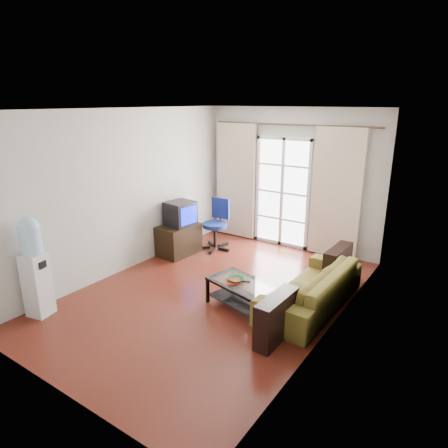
# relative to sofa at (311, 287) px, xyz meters

# --- Properties ---
(floor) EXTENTS (5.20, 5.20, 0.00)m
(floor) POSITION_rel_sofa_xyz_m (-1.37, -0.47, -0.29)
(floor) COLOR maroon
(floor) RESTS_ON ground
(ceiling) EXTENTS (5.20, 5.20, 0.00)m
(ceiling) POSITION_rel_sofa_xyz_m (-1.37, -0.47, 2.41)
(ceiling) COLOR white
(ceiling) RESTS_ON wall_back
(wall_back) EXTENTS (3.60, 0.02, 2.70)m
(wall_back) POSITION_rel_sofa_xyz_m (-1.37, 2.13, 1.06)
(wall_back) COLOR beige
(wall_back) RESTS_ON floor
(wall_front) EXTENTS (3.60, 0.02, 2.70)m
(wall_front) POSITION_rel_sofa_xyz_m (-1.37, -3.07, 1.06)
(wall_front) COLOR beige
(wall_front) RESTS_ON floor
(wall_left) EXTENTS (0.02, 5.20, 2.70)m
(wall_left) POSITION_rel_sofa_xyz_m (-3.17, -0.47, 1.06)
(wall_left) COLOR beige
(wall_left) RESTS_ON floor
(wall_right) EXTENTS (0.02, 5.20, 2.70)m
(wall_right) POSITION_rel_sofa_xyz_m (0.43, -0.47, 1.06)
(wall_right) COLOR beige
(wall_right) RESTS_ON floor
(french_door) EXTENTS (1.16, 0.06, 2.15)m
(french_door) POSITION_rel_sofa_xyz_m (-1.52, 2.07, 0.78)
(french_door) COLOR white
(french_door) RESTS_ON wall_back
(curtain_rod) EXTENTS (3.30, 0.04, 0.04)m
(curtain_rod) POSITION_rel_sofa_xyz_m (-1.37, 2.03, 2.09)
(curtain_rod) COLOR #4C3F2D
(curtain_rod) RESTS_ON wall_back
(curtain_left) EXTENTS (0.90, 0.07, 2.35)m
(curtain_left) POSITION_rel_sofa_xyz_m (-2.57, 2.01, 0.91)
(curtain_left) COLOR beige
(curtain_left) RESTS_ON curtain_rod
(curtain_right) EXTENTS (0.90, 0.07, 2.35)m
(curtain_right) POSITION_rel_sofa_xyz_m (-0.42, 2.01, 0.91)
(curtain_right) COLOR beige
(curtain_right) RESTS_ON curtain_rod
(radiator) EXTENTS (0.64, 0.12, 0.64)m
(radiator) POSITION_rel_sofa_xyz_m (-0.57, 2.03, 0.04)
(radiator) COLOR #9C9C9F
(radiator) RESTS_ON floor
(sofa) EXTENTS (2.05, 0.89, 0.59)m
(sofa) POSITION_rel_sofa_xyz_m (0.00, 0.00, 0.00)
(sofa) COLOR brown
(sofa) RESTS_ON floor
(coffee_table) EXTENTS (1.08, 0.77, 0.40)m
(coffee_table) POSITION_rel_sofa_xyz_m (-0.78, -0.60, -0.04)
(coffee_table) COLOR silver
(coffee_table) RESTS_ON floor
(bowl) EXTENTS (0.39, 0.39, 0.06)m
(bowl) POSITION_rel_sofa_xyz_m (-0.86, -0.62, 0.13)
(bowl) COLOR #398A32
(bowl) RESTS_ON coffee_table
(book) EXTENTS (0.43, 0.43, 0.02)m
(book) POSITION_rel_sofa_xyz_m (-0.96, -0.72, 0.11)
(book) COLOR maroon
(book) RESTS_ON coffee_table
(remote) EXTENTS (0.17, 0.13, 0.02)m
(remote) POSITION_rel_sofa_xyz_m (-0.77, -0.56, 0.11)
(remote) COLOR black
(remote) RESTS_ON coffee_table
(tv_stand) EXTENTS (0.57, 0.81, 0.57)m
(tv_stand) POSITION_rel_sofa_xyz_m (-2.88, 0.50, -0.01)
(tv_stand) COLOR black
(tv_stand) RESTS_ON floor
(crt_tv) EXTENTS (0.54, 0.54, 0.45)m
(crt_tv) POSITION_rel_sofa_xyz_m (-2.87, 0.55, 0.50)
(crt_tv) COLOR black
(crt_tv) RESTS_ON tv_stand
(task_chair) EXTENTS (0.69, 0.69, 0.99)m
(task_chair) POSITION_rel_sofa_xyz_m (-2.47, 1.14, -0.00)
(task_chair) COLOR black
(task_chair) RESTS_ON floor
(water_cooler) EXTENTS (0.34, 0.34, 1.39)m
(water_cooler) POSITION_rel_sofa_xyz_m (-2.97, -2.29, 0.43)
(water_cooler) COLOR silver
(water_cooler) RESTS_ON floor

